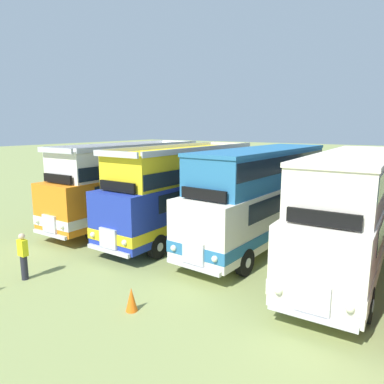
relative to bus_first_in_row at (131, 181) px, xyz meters
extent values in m
cube|color=orange|center=(0.00, -0.12, -0.66)|extent=(2.75, 10.72, 2.30)
cube|color=white|center=(0.00, -0.12, -1.26)|extent=(2.79, 10.76, 0.44)
cube|color=#19232D|center=(-0.01, 0.28, -0.06)|extent=(2.72, 8.32, 0.76)
cube|color=#19232D|center=(0.13, -5.39, -0.01)|extent=(2.20, 0.15, 0.90)
cube|color=silver|center=(0.13, -5.50, -1.26)|extent=(0.90, 0.14, 0.80)
cube|color=silver|center=(0.13, -5.53, -1.76)|extent=(2.30, 0.19, 0.16)
sphere|color=#EAEACC|center=(1.03, -5.49, -1.26)|extent=(0.22, 0.22, 0.22)
sphere|color=#EAEACC|center=(-0.77, -5.53, -1.26)|extent=(0.22, 0.22, 0.22)
cube|color=white|center=(0.00, 0.13, 1.24)|extent=(2.63, 9.82, 1.50)
cube|color=silver|center=(0.12, -4.95, 2.04)|extent=(2.40, 0.16, 0.24)
cube|color=silver|center=(-0.11, 4.51, 2.04)|extent=(2.40, 0.16, 0.24)
cube|color=silver|center=(1.20, 0.16, 2.04)|extent=(0.33, 9.76, 0.24)
cube|color=silver|center=(-1.20, 0.10, 2.04)|extent=(0.33, 9.76, 0.24)
cube|color=#19232D|center=(0.00, 0.13, 0.94)|extent=(2.67, 9.72, 0.64)
cube|color=black|center=(0.12, -4.90, 0.74)|extent=(1.90, 0.16, 0.40)
cylinder|color=black|center=(1.24, -3.82, -1.84)|extent=(0.30, 1.05, 1.04)
cylinder|color=silver|center=(1.39, -3.82, -1.84)|extent=(0.03, 0.36, 0.36)
cylinder|color=black|center=(-1.06, -3.88, -1.84)|extent=(0.30, 1.05, 1.04)
cylinder|color=silver|center=(-1.21, -3.88, -1.84)|extent=(0.03, 0.36, 0.36)
cylinder|color=black|center=(1.07, 3.44, -1.84)|extent=(0.30, 1.05, 1.04)
cylinder|color=silver|center=(1.22, 3.45, -1.84)|extent=(0.03, 0.36, 0.36)
cylinder|color=black|center=(-1.23, 3.39, -1.84)|extent=(0.30, 1.05, 1.04)
cylinder|color=silver|center=(-1.38, 3.38, -1.84)|extent=(0.03, 0.36, 0.36)
cube|color=#1E339E|center=(3.97, -0.26, -0.66)|extent=(2.51, 10.36, 2.30)
cube|color=yellow|center=(3.97, -0.26, -1.26)|extent=(2.55, 10.40, 0.44)
cube|color=#19232D|center=(3.97, 0.14, -0.06)|extent=(2.54, 7.96, 0.76)
cube|color=#19232D|center=(3.97, -5.38, -0.01)|extent=(2.20, 0.10, 0.90)
cube|color=silver|center=(3.97, -5.49, -1.26)|extent=(0.90, 0.12, 0.80)
cube|color=silver|center=(3.97, -5.52, -1.76)|extent=(2.30, 0.14, 0.16)
sphere|color=#EAEACC|center=(4.87, -5.50, -1.26)|extent=(0.22, 0.22, 0.22)
sphere|color=#EAEACC|center=(3.07, -5.50, -1.26)|extent=(0.22, 0.22, 0.22)
cube|color=yellow|center=(3.97, -0.01, 1.24)|extent=(2.41, 9.46, 1.50)
cube|color=silver|center=(3.97, -4.94, 2.04)|extent=(2.40, 0.10, 0.24)
cube|color=silver|center=(3.96, 4.23, 2.04)|extent=(2.40, 0.10, 0.24)
cube|color=silver|center=(5.17, 0.00, 2.04)|extent=(0.11, 9.46, 0.24)
cube|color=silver|center=(2.77, -0.01, 2.04)|extent=(0.11, 9.46, 0.24)
cube|color=#19232D|center=(3.97, -0.01, 0.94)|extent=(2.45, 9.36, 0.64)
cube|color=black|center=(3.97, -4.89, 0.74)|extent=(1.90, 0.12, 0.40)
cylinder|color=black|center=(5.12, -3.83, -1.84)|extent=(0.28, 1.04, 1.04)
cylinder|color=silver|center=(5.27, -3.83, -1.84)|extent=(0.02, 0.36, 0.36)
cylinder|color=black|center=(2.82, -3.84, -1.84)|extent=(0.28, 1.04, 1.04)
cylinder|color=silver|center=(2.67, -3.84, -1.84)|extent=(0.02, 0.36, 0.36)
cylinder|color=black|center=(5.11, 3.13, -1.84)|extent=(0.28, 1.04, 1.04)
cylinder|color=silver|center=(5.26, 3.13, -1.84)|extent=(0.02, 0.36, 0.36)
cylinder|color=black|center=(2.81, 3.12, -1.84)|extent=(0.28, 1.04, 1.04)
cylinder|color=silver|center=(2.66, 3.12, -1.84)|extent=(0.02, 0.36, 0.36)
cube|color=silver|center=(7.93, 0.08, -0.66)|extent=(2.97, 10.09, 2.30)
cube|color=teal|center=(7.93, 0.08, -1.26)|extent=(3.01, 10.14, 0.44)
cube|color=#19232D|center=(7.95, 0.48, -0.06)|extent=(2.89, 7.70, 0.76)
cube|color=#19232D|center=(7.70, -4.84, -0.01)|extent=(2.20, 0.20, 0.90)
cube|color=silver|center=(7.69, -4.95, -1.26)|extent=(0.90, 0.16, 0.80)
cube|color=silver|center=(7.69, -4.98, -1.76)|extent=(2.30, 0.25, 0.16)
sphere|color=#EAEACC|center=(8.59, -5.01, -1.26)|extent=(0.22, 0.22, 0.22)
sphere|color=#EAEACC|center=(6.79, -4.92, -1.26)|extent=(0.22, 0.22, 0.22)
cube|color=teal|center=(7.94, 0.33, 1.24)|extent=(2.83, 9.19, 1.50)
cube|color=teal|center=(7.94, 0.33, 2.06)|extent=(2.89, 9.29, 0.14)
cube|color=#19232D|center=(7.94, 0.33, 1.54)|extent=(2.86, 9.09, 0.68)
cube|color=black|center=(7.72, -4.36, 0.74)|extent=(1.90, 0.21, 0.40)
cylinder|color=black|center=(8.92, -3.36, -1.84)|extent=(0.33, 1.05, 1.04)
cylinder|color=silver|center=(9.07, -3.37, -1.84)|extent=(0.04, 0.36, 0.36)
cylinder|color=black|center=(6.62, -3.25, -1.84)|extent=(0.33, 1.05, 1.04)
cylinder|color=silver|center=(6.47, -3.25, -1.84)|extent=(0.04, 0.36, 0.36)
cylinder|color=black|center=(9.23, 3.22, -1.84)|extent=(0.33, 1.05, 1.04)
cylinder|color=silver|center=(9.38, 3.21, -1.84)|extent=(0.04, 0.36, 0.36)
cylinder|color=black|center=(6.93, 3.33, -1.84)|extent=(0.33, 1.05, 1.04)
cylinder|color=silver|center=(6.78, 3.34, -1.84)|extent=(0.04, 0.36, 0.36)
cube|color=silver|center=(11.89, -0.46, -0.66)|extent=(2.91, 11.05, 2.30)
cube|color=silver|center=(11.89, -0.46, -1.26)|extent=(2.95, 11.10, 0.44)
cube|color=#19232D|center=(11.88, -0.06, -0.06)|extent=(2.85, 8.66, 0.76)
cube|color=#19232D|center=(12.10, -5.88, -0.01)|extent=(2.20, 0.18, 0.90)
cube|color=silver|center=(12.10, -5.99, -1.26)|extent=(0.90, 0.15, 0.80)
cube|color=silver|center=(12.10, -6.02, -1.76)|extent=(2.30, 0.23, 0.16)
sphere|color=#EAEACC|center=(13.00, -5.97, -1.26)|extent=(0.22, 0.22, 0.22)
sphere|color=#EAEACC|center=(11.20, -6.03, -1.26)|extent=(0.22, 0.22, 0.22)
cube|color=silver|center=(11.88, -0.21, 1.24)|extent=(2.77, 10.15, 1.50)
cube|color=silver|center=(11.88, -0.21, 2.06)|extent=(2.84, 10.25, 0.14)
cube|color=#19232D|center=(11.88, -0.21, 1.54)|extent=(2.81, 10.05, 0.68)
cube|color=black|center=(12.08, -5.39, 0.74)|extent=(1.90, 0.19, 0.40)
cylinder|color=black|center=(13.19, -4.30, -1.84)|extent=(0.32, 1.05, 1.04)
cylinder|color=silver|center=(13.34, -4.29, -1.84)|extent=(0.03, 0.36, 0.36)
cylinder|color=black|center=(10.89, -4.38, -1.84)|extent=(0.32, 1.05, 1.04)
cylinder|color=silver|center=(10.74, -4.39, -1.84)|extent=(0.03, 0.36, 0.36)
cylinder|color=black|center=(10.61, 3.18, -1.84)|extent=(0.32, 1.05, 1.04)
cylinder|color=silver|center=(10.46, 3.17, -1.84)|extent=(0.03, 0.36, 0.36)
cone|color=orange|center=(7.26, -7.62, -1.99)|extent=(0.36, 0.36, 0.74)
cylinder|color=#23232D|center=(2.49, -8.17, -1.91)|extent=(0.24, 0.24, 0.90)
cube|color=yellow|center=(2.49, -8.17, -1.16)|extent=(0.36, 0.22, 0.60)
sphere|color=beige|center=(2.49, -8.17, -0.74)|extent=(0.22, 0.22, 0.22)
camera|label=1|loc=(14.32, -14.75, 3.12)|focal=33.23mm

